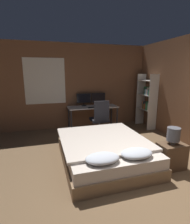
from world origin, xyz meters
name	(u,v)px	position (x,y,z in m)	size (l,w,h in m)	color
ground_plane	(160,200)	(0.00, 0.00, 0.00)	(20.00, 20.00, 0.00)	brown
wall_back	(89,86)	(-0.02, 3.88, 1.35)	(12.00, 0.08, 2.70)	brown
bed	(104,150)	(-0.40, 1.32, 0.24)	(1.70, 2.05, 0.55)	#846647
nightstand	(171,156)	(0.74, 0.70, 0.25)	(0.49, 0.34, 0.49)	brown
bedside_lamp	(173,134)	(0.74, 0.70, 0.68)	(0.24, 0.24, 0.32)	gray
desk	(93,109)	(-0.01, 3.51, 0.64)	(1.60, 0.60, 0.73)	beige
monitor_left	(84,99)	(-0.26, 3.71, 0.96)	(0.48, 0.16, 0.41)	black
monitor_right	(98,98)	(0.24, 3.71, 0.96)	(0.48, 0.16, 0.41)	black
keyboard	(95,107)	(-0.01, 3.31, 0.74)	(0.41, 0.13, 0.02)	black
computer_mouse	(104,106)	(0.29, 3.31, 0.75)	(0.07, 0.05, 0.04)	black
office_chair	(100,121)	(-0.01, 2.78, 0.43)	(0.52, 0.52, 1.04)	black
bookshelf	(148,99)	(1.73, 3.09, 0.95)	(0.31, 0.75, 1.75)	beige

